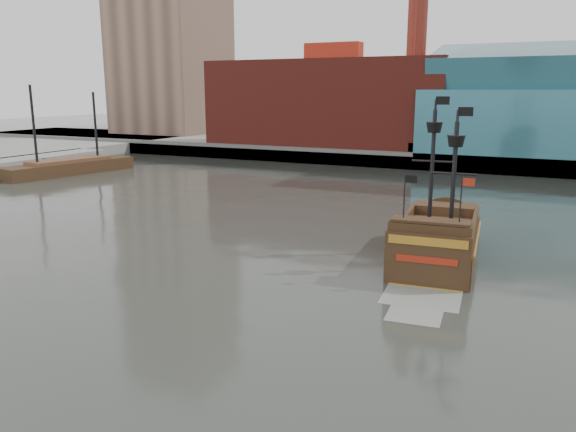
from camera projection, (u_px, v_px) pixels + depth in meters
The scene contains 6 objects.
ground at pixel (232, 324), 29.14m from camera, with size 400.00×400.00×0.00m, color #272A25.
promenade_far at pixel (473, 147), 110.09m from camera, with size 220.00×60.00×2.00m, color slate.
seawall at pixel (446, 163), 84.00m from camera, with size 220.00×1.00×2.60m, color #4C4C49.
skyline at pixel (509, 15), 96.21m from camera, with size 149.00×45.00×62.00m.
pirate_ship at pixel (437, 245), 40.04m from camera, with size 6.32×16.82×12.32m.
docked_vessel at pixel (70, 168), 81.66m from camera, with size 7.98×19.96×13.25m.
Camera 1 is at (14.27, -23.34, 11.88)m, focal length 35.00 mm.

